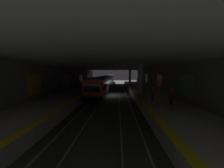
{
  "coord_description": "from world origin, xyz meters",
  "views": [
    {
      "loc": [
        -27.45,
        -1.25,
        4.37
      ],
      "look_at": [
        11.74,
        0.44,
        1.36
      ],
      "focal_mm": 22.14,
      "sensor_mm": 36.0,
      "label": 1
    }
  ],
  "objects_px": {
    "pillar_far": "(130,77)",
    "bench_left_far": "(143,83)",
    "bench_left_mid": "(146,84)",
    "person_boarding": "(146,83)",
    "trash_bin": "(50,95)",
    "bench_right_far": "(85,83)",
    "bench_right_mid": "(59,90)",
    "bench_left_near": "(191,102)",
    "person_waiting_near": "(152,93)",
    "metro_train": "(107,81)",
    "person_standing_far": "(171,96)",
    "suitcase_rolling": "(86,87)",
    "pillar_near": "(140,81)",
    "person_walking_mid": "(137,82)",
    "bench_right_near": "(43,95)"
  },
  "relations": [
    {
      "from": "person_boarding",
      "to": "person_walking_mid",
      "type": "bearing_deg",
      "value": 39.92
    },
    {
      "from": "metro_train",
      "to": "bench_right_mid",
      "type": "distance_m",
      "value": 23.13
    },
    {
      "from": "pillar_near",
      "to": "person_standing_far",
      "type": "relative_size",
      "value": 2.63
    },
    {
      "from": "bench_right_mid",
      "to": "person_boarding",
      "type": "distance_m",
      "value": 21.24
    },
    {
      "from": "person_waiting_near",
      "to": "person_boarding",
      "type": "relative_size",
      "value": 1.1
    },
    {
      "from": "trash_bin",
      "to": "bench_right_far",
      "type": "bearing_deg",
      "value": 1.83
    },
    {
      "from": "bench_right_far",
      "to": "person_walking_mid",
      "type": "relative_size",
      "value": 0.98
    },
    {
      "from": "metro_train",
      "to": "bench_right_near",
      "type": "height_order",
      "value": "metro_train"
    },
    {
      "from": "person_boarding",
      "to": "bench_left_far",
      "type": "bearing_deg",
      "value": -2.79
    },
    {
      "from": "pillar_near",
      "to": "bench_right_mid",
      "type": "bearing_deg",
      "value": 76.14
    },
    {
      "from": "suitcase_rolling",
      "to": "pillar_far",
      "type": "bearing_deg",
      "value": -57.4
    },
    {
      "from": "pillar_far",
      "to": "bench_left_far",
      "type": "distance_m",
      "value": 6.45
    },
    {
      "from": "metro_train",
      "to": "bench_right_near",
      "type": "distance_m",
      "value": 27.86
    },
    {
      "from": "bench_left_near",
      "to": "bench_right_mid",
      "type": "height_order",
      "value": "same"
    },
    {
      "from": "pillar_far",
      "to": "bench_left_far",
      "type": "xyz_separation_m",
      "value": [
        4.58,
        -4.18,
        -1.75
      ]
    },
    {
      "from": "person_walking_mid",
      "to": "trash_bin",
      "type": "bearing_deg",
      "value": 144.16
    },
    {
      "from": "pillar_far",
      "to": "bench_left_near",
      "type": "distance_m",
      "value": 22.53
    },
    {
      "from": "trash_bin",
      "to": "bench_left_mid",
      "type": "bearing_deg",
      "value": -41.92
    },
    {
      "from": "metro_train",
      "to": "person_waiting_near",
      "type": "xyz_separation_m",
      "value": [
        -27.98,
        -7.6,
        -0.02
      ]
    },
    {
      "from": "bench_left_mid",
      "to": "person_walking_mid",
      "type": "bearing_deg",
      "value": 54.2
    },
    {
      "from": "bench_right_mid",
      "to": "bench_right_far",
      "type": "distance_m",
      "value": 18.43
    },
    {
      "from": "bench_left_near",
      "to": "bench_right_far",
      "type": "height_order",
      "value": "same"
    },
    {
      "from": "bench_left_mid",
      "to": "person_boarding",
      "type": "distance_m",
      "value": 0.81
    },
    {
      "from": "person_boarding",
      "to": "bench_left_near",
      "type": "bearing_deg",
      "value": -179.33
    },
    {
      "from": "person_waiting_near",
      "to": "metro_train",
      "type": "bearing_deg",
      "value": 15.2
    },
    {
      "from": "trash_bin",
      "to": "metro_train",
      "type": "bearing_deg",
      "value": -11.82
    },
    {
      "from": "person_walking_mid",
      "to": "person_boarding",
      "type": "xyz_separation_m",
      "value": [
        -2.21,
        -1.85,
        -0.1
      ]
    },
    {
      "from": "pillar_near",
      "to": "person_standing_far",
      "type": "height_order",
      "value": "pillar_near"
    },
    {
      "from": "metro_train",
      "to": "person_waiting_near",
      "type": "relative_size",
      "value": 30.23
    },
    {
      "from": "bench_right_mid",
      "to": "bench_right_far",
      "type": "xyz_separation_m",
      "value": [
        18.43,
        0.0,
        0.0
      ]
    },
    {
      "from": "metro_train",
      "to": "person_walking_mid",
      "type": "height_order",
      "value": "metro_train"
    },
    {
      "from": "bench_right_near",
      "to": "bench_left_mid",
      "type": "bearing_deg",
      "value": -42.61
    },
    {
      "from": "bench_left_near",
      "to": "person_waiting_near",
      "type": "relative_size",
      "value": 0.98
    },
    {
      "from": "bench_right_mid",
      "to": "bench_left_far",
      "type": "bearing_deg",
      "value": -43.28
    },
    {
      "from": "person_standing_far",
      "to": "bench_left_far",
      "type": "bearing_deg",
      "value": -3.6
    },
    {
      "from": "metro_train",
      "to": "person_walking_mid",
      "type": "relative_size",
      "value": 30.28
    },
    {
      "from": "pillar_far",
      "to": "bench_left_mid",
      "type": "relative_size",
      "value": 2.68
    },
    {
      "from": "bench_left_near",
      "to": "person_waiting_near",
      "type": "xyz_separation_m",
      "value": [
        2.78,
        3.13,
        0.43
      ]
    },
    {
      "from": "bench_left_mid",
      "to": "trash_bin",
      "type": "height_order",
      "value": "bench_left_mid"
    },
    {
      "from": "metro_train",
      "to": "suitcase_rolling",
      "type": "height_order",
      "value": "metro_train"
    },
    {
      "from": "suitcase_rolling",
      "to": "bench_right_far",
      "type": "bearing_deg",
      "value": 14.69
    },
    {
      "from": "pillar_near",
      "to": "bench_right_near",
      "type": "xyz_separation_m",
      "value": [
        -1.71,
        12.88,
        -1.75
      ]
    },
    {
      "from": "bench_left_mid",
      "to": "person_boarding",
      "type": "height_order",
      "value": "person_boarding"
    },
    {
      "from": "metro_train",
      "to": "bench_right_near",
      "type": "bearing_deg",
      "value": 166.86
    },
    {
      "from": "metro_train",
      "to": "bench_right_mid",
      "type": "bearing_deg",
      "value": 164.1
    },
    {
      "from": "bench_right_mid",
      "to": "person_waiting_near",
      "type": "xyz_separation_m",
      "value": [
        -5.74,
        -13.94,
        0.43
      ]
    },
    {
      "from": "bench_left_near",
      "to": "person_boarding",
      "type": "relative_size",
      "value": 1.07
    },
    {
      "from": "person_walking_mid",
      "to": "trash_bin",
      "type": "distance_m",
      "value": 24.31
    },
    {
      "from": "bench_left_far",
      "to": "bench_right_mid",
      "type": "bearing_deg",
      "value": 136.72
    },
    {
      "from": "bench_right_mid",
      "to": "trash_bin",
      "type": "distance_m",
      "value": 4.58
    }
  ]
}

